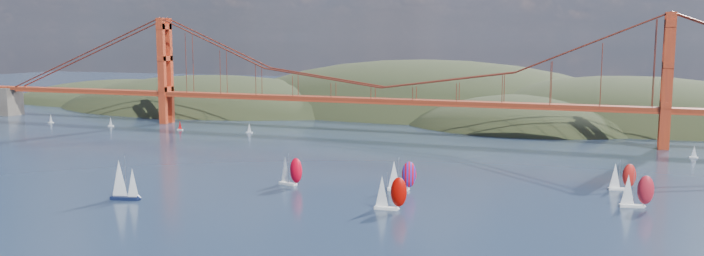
% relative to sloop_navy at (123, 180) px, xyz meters
% --- Properties ---
extents(ground, '(1200.00, 1200.00, 0.00)m').
position_rel_sloop_navy_xyz_m(ground, '(27.78, -30.13, -5.54)').
color(ground, black).
rests_on(ground, ground).
extents(headlands, '(725.00, 225.00, 96.00)m').
position_rel_sloop_navy_xyz_m(headlands, '(72.73, 248.16, -18.00)').
color(headlands, black).
rests_on(headlands, ground).
extents(bridge, '(552.00, 12.00, 55.00)m').
position_rel_sloop_navy_xyz_m(bridge, '(26.03, 149.87, 26.69)').
color(bridge, maroon).
rests_on(bridge, ground).
extents(sloop_navy, '(8.43, 5.46, 12.55)m').
position_rel_sloop_navy_xyz_m(sloop_navy, '(0.00, 0.00, 0.00)').
color(sloop_navy, black).
rests_on(sloop_navy, ground).
extents(racer_0, '(8.86, 5.36, 9.92)m').
position_rel_sloop_navy_xyz_m(racer_0, '(35.52, 33.28, -0.86)').
color(racer_0, white).
rests_on(racer_0, ground).
extents(racer_1, '(8.78, 3.72, 10.00)m').
position_rel_sloop_navy_xyz_m(racer_1, '(73.02, 15.15, -0.82)').
color(racer_1, white).
rests_on(racer_1, ground).
extents(racer_2, '(8.81, 4.43, 9.90)m').
position_rel_sloop_navy_xyz_m(racer_2, '(133.76, 40.45, -0.86)').
color(racer_2, silver).
rests_on(racer_2, ground).
extents(racer_3, '(8.03, 4.60, 9.00)m').
position_rel_sloop_navy_xyz_m(racer_3, '(130.52, 61.52, -1.29)').
color(racer_3, silver).
rests_on(racer_3, ground).
extents(racer_rwb, '(8.83, 5.39, 9.88)m').
position_rel_sloop_navy_xyz_m(racer_rwb, '(69.32, 38.25, -0.87)').
color(racer_rwb, silver).
rests_on(racer_rwb, ground).
extents(distant_boat_0, '(3.00, 2.00, 4.70)m').
position_rel_sloop_navy_xyz_m(distant_boat_0, '(-149.93, 128.39, -3.13)').
color(distant_boat_0, silver).
rests_on(distant_boat_0, ground).
extents(distant_boat_1, '(3.00, 2.00, 4.70)m').
position_rel_sloop_navy_xyz_m(distant_boat_1, '(-110.99, 128.33, -3.13)').
color(distant_boat_1, silver).
rests_on(distant_boat_1, ground).
extents(distant_boat_2, '(3.00, 2.00, 4.70)m').
position_rel_sloop_navy_xyz_m(distant_boat_2, '(-69.75, 128.76, -3.13)').
color(distant_boat_2, silver).
rests_on(distant_boat_2, ground).
extents(distant_boat_3, '(3.00, 2.00, 4.70)m').
position_rel_sloop_navy_xyz_m(distant_boat_3, '(-33.05, 131.67, -3.13)').
color(distant_boat_3, silver).
rests_on(distant_boat_3, ground).
extents(distant_boat_4, '(3.00, 2.00, 4.70)m').
position_rel_sloop_navy_xyz_m(distant_boat_4, '(156.98, 129.18, -3.13)').
color(distant_boat_4, silver).
rests_on(distant_boat_4, ground).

